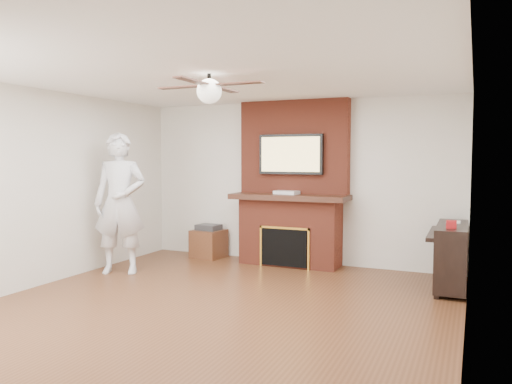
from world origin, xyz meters
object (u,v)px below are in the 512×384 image
at_px(fireplace, 292,199).
at_px(person, 120,203).
at_px(piano, 451,254).
at_px(side_table, 209,242).

relative_size(fireplace, person, 1.26).
bearing_deg(fireplace, piano, -13.37).
distance_m(fireplace, piano, 2.44).
bearing_deg(fireplace, person, -142.86).
height_order(fireplace, person, fireplace).
distance_m(fireplace, person, 2.53).
relative_size(person, side_table, 3.66).
height_order(side_table, piano, piano).
xyz_separation_m(fireplace, side_table, (-1.41, -0.07, -0.75)).
relative_size(fireplace, side_table, 4.62).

